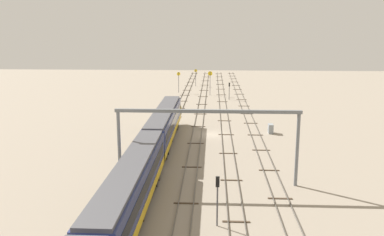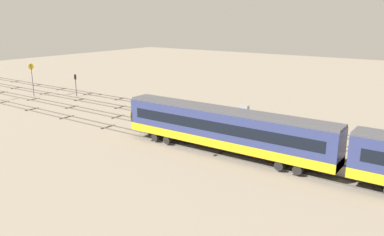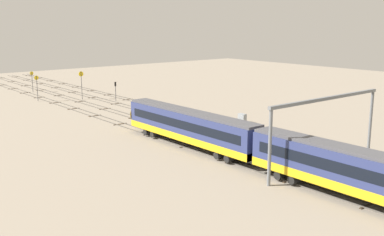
# 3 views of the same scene
# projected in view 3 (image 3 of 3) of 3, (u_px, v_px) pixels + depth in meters

# --- Properties ---
(ground_plane) EXTENTS (207.66, 207.66, 0.00)m
(ground_plane) POSITION_uv_depth(u_px,v_px,m) (205.00, 133.00, 68.57)
(ground_plane) COLOR gray
(track_near_foreground) EXTENTS (191.66, 2.40, 0.16)m
(track_near_foreground) POSITION_uv_depth(u_px,v_px,m) (237.00, 126.00, 72.81)
(track_near_foreground) COLOR #59544C
(track_near_foreground) RESTS_ON ground
(track_second_near) EXTENTS (191.66, 2.40, 0.16)m
(track_second_near) POSITION_uv_depth(u_px,v_px,m) (216.00, 130.00, 69.97)
(track_second_near) COLOR #59544C
(track_second_near) RESTS_ON ground
(track_middle) EXTENTS (191.66, 2.40, 0.16)m
(track_middle) POSITION_uv_depth(u_px,v_px,m) (193.00, 135.00, 67.13)
(track_middle) COLOR #59544C
(track_middle) RESTS_ON ground
(track_with_train) EXTENTS (191.66, 2.40, 0.16)m
(track_with_train) POSITION_uv_depth(u_px,v_px,m) (168.00, 139.00, 64.29)
(track_with_train) COLOR #59544C
(track_with_train) RESTS_ON ground
(overhead_gantry) EXTENTS (0.40, 19.46, 8.17)m
(overhead_gantry) POSITION_uv_depth(u_px,v_px,m) (327.00, 114.00, 50.88)
(overhead_gantry) COLOR slate
(overhead_gantry) RESTS_ON ground
(speed_sign_near_foreground) EXTENTS (0.14, 0.85, 4.90)m
(speed_sign_near_foreground) POSITION_uv_depth(u_px,v_px,m) (32.00, 79.00, 108.03)
(speed_sign_near_foreground) COLOR #4C4C51
(speed_sign_near_foreground) RESTS_ON ground
(speed_sign_mid_trackside) EXTENTS (0.14, 0.92, 5.39)m
(speed_sign_mid_trackside) POSITION_uv_depth(u_px,v_px,m) (37.00, 85.00, 95.43)
(speed_sign_mid_trackside) COLOR #4C4C51
(speed_sign_mid_trackside) RESTS_ON ground
(speed_sign_far_trackside) EXTENTS (0.14, 1.08, 6.04)m
(speed_sign_far_trackside) POSITION_uv_depth(u_px,v_px,m) (81.00, 81.00, 97.47)
(speed_sign_far_trackside) COLOR #4C4C51
(speed_sign_far_trackside) RESTS_ON ground
(signal_light_trackside_departure) EXTENTS (0.31, 0.32, 4.06)m
(signal_light_trackside_departure) POSITION_uv_depth(u_px,v_px,m) (115.00, 88.00, 95.71)
(signal_light_trackside_departure) COLOR #4C4C51
(signal_light_trackside_departure) RESTS_ON ground
(relay_cabinet) EXTENTS (1.40, 0.75, 1.48)m
(relay_cabinet) POSITION_uv_depth(u_px,v_px,m) (242.00, 118.00, 75.36)
(relay_cabinet) COLOR gray
(relay_cabinet) RESTS_ON ground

